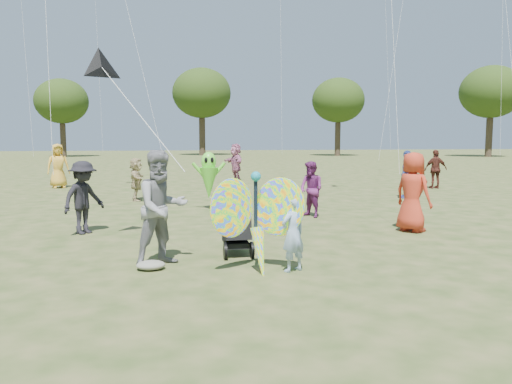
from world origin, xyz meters
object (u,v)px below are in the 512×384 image
at_px(child_girl, 293,234).
at_px(adult_man, 162,208).
at_px(crowd_c, 407,174).
at_px(crowd_d, 136,179).
at_px(alien_kite, 209,178).
at_px(crowd_h, 436,169).
at_px(crowd_j, 236,163).
at_px(butterfly_kite, 257,221).
at_px(crowd_b, 83,198).
at_px(crowd_a, 413,192).
at_px(crowd_g, 58,166).
at_px(crowd_e, 311,189).
at_px(jogging_stroller, 236,221).

bearing_deg(child_girl, adult_man, -48.71).
xyz_separation_m(crowd_c, crowd_d, (-9.50, 0.90, -0.12)).
bearing_deg(crowd_c, alien_kite, -33.05).
bearing_deg(crowd_h, adult_man, 48.69).
bearing_deg(crowd_j, butterfly_kite, -22.69).
height_order(crowd_b, crowd_c, crowd_c).
height_order(child_girl, butterfly_kite, butterfly_kite).
relative_size(crowd_a, crowd_h, 1.11).
bearing_deg(crowd_c, crowd_g, -70.94).
relative_size(crowd_g, crowd_j, 1.02).
distance_m(crowd_c, crowd_e, 5.83).
bearing_deg(crowd_e, alien_kite, -153.63).
distance_m(crowd_h, butterfly_kite, 15.38).
xyz_separation_m(crowd_h, alien_kite, (-9.98, -4.70, 0.14)).
distance_m(butterfly_kite, alien_kite, 7.20).
bearing_deg(adult_man, crowd_g, 79.16).
bearing_deg(crowd_b, crowd_g, 55.33).
height_order(crowd_c, butterfly_kite, crowd_c).
distance_m(crowd_a, crowd_g, 15.78).
bearing_deg(butterfly_kite, child_girl, -2.48).
xyz_separation_m(crowd_c, butterfly_kite, (-6.96, -8.92, -0.02)).
bearing_deg(crowd_e, adult_man, -68.64).
height_order(adult_man, jogging_stroller, adult_man).
bearing_deg(crowd_a, crowd_b, 54.38).
xyz_separation_m(crowd_g, crowd_j, (7.94, 1.81, -0.02)).
height_order(crowd_b, crowd_g, crowd_g).
bearing_deg(crowd_c, crowd_j, -102.81).
relative_size(crowd_a, crowd_d, 1.24).
height_order(crowd_b, butterfly_kite, butterfly_kite).
height_order(adult_man, crowd_a, adult_man).
xyz_separation_m(child_girl, crowd_h, (9.17, 11.92, 0.21)).
bearing_deg(crowd_a, alien_kite, 17.23).
distance_m(jogging_stroller, butterfly_kite, 1.37).
relative_size(adult_man, crowd_b, 1.19).
xyz_separation_m(crowd_d, jogging_stroller, (2.36, -8.49, -0.13)).
relative_size(adult_man, crowd_d, 1.32).
bearing_deg(crowd_b, butterfly_kite, -98.88).
relative_size(adult_man, jogging_stroller, 1.79).
distance_m(crowd_b, butterfly_kite, 5.08).
height_order(crowd_b, crowd_j, crowd_j).
distance_m(adult_man, crowd_e, 5.98).
xyz_separation_m(crowd_b, crowd_g, (-2.87, 11.00, 0.14)).
bearing_deg(butterfly_kite, crowd_g, 112.50).
height_order(adult_man, crowd_d, adult_man).
bearing_deg(crowd_g, crowd_h, -32.38).
distance_m(child_girl, jogging_stroller, 1.56).
bearing_deg(butterfly_kite, crowd_c, 52.04).
bearing_deg(crowd_a, jogging_stroller, 81.82).
height_order(crowd_e, alien_kite, alien_kite).
distance_m(adult_man, crowd_h, 15.82).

